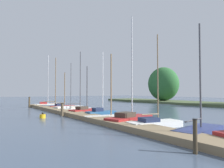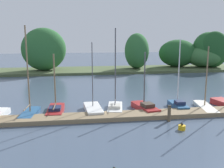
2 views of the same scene
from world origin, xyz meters
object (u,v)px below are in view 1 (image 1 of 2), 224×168
sailboat_5 (86,110)px  sailboat_7 (110,116)px  sailboat_3 (70,108)px  sailboat_4 (79,109)px  sailboat_9 (156,123)px  sailboat_1 (55,105)px  sailboat_0 (47,104)px  channel_buoy_1 (43,116)px  sailboat_8 (131,118)px  sailboat_2 (63,106)px  mooring_piling_0 (29,102)px  mooring_piling_1 (62,110)px  mooring_piling_2 (195,136)px  sailboat_10 (200,129)px  sailboat_6 (101,112)px

sailboat_5 → sailboat_7: bearing=-106.6°
sailboat_3 → sailboat_4: bearing=-85.7°
sailboat_3 → sailboat_9: sailboat_9 is taller
sailboat_1 → sailboat_7: size_ratio=1.31×
sailboat_0 → channel_buoy_1: bearing=-97.4°
sailboat_0 → sailboat_1: sailboat_0 is taller
sailboat_8 → sailboat_9: 2.32m
sailboat_3 → sailboat_2: bearing=80.2°
sailboat_2 → sailboat_9: size_ratio=0.80×
sailboat_1 → mooring_piling_0: sailboat_1 is taller
sailboat_8 → channel_buoy_1: 8.02m
mooring_piling_1 → mooring_piling_0: bearing=179.8°
sailboat_2 → sailboat_5: bearing=-91.1°
sailboat_5 → mooring_piling_2: 15.63m
sailboat_0 → sailboat_10: size_ratio=1.28×
sailboat_3 → sailboat_10: (17.66, 0.35, -0.02)m
sailboat_6 → channel_buoy_1: sailboat_6 is taller
channel_buoy_1 → sailboat_10: bearing=24.2°
channel_buoy_1 → sailboat_1: bearing=156.6°
sailboat_5 → mooring_piling_2: size_ratio=3.83×
sailboat_1 → sailboat_3: sailboat_1 is taller
sailboat_10 → sailboat_4: bearing=78.7°
sailboat_3 → sailboat_1: bearing=88.2°
sailboat_3 → sailboat_6: size_ratio=0.96×
mooring_piling_2 → sailboat_8: bearing=159.3°
sailboat_0 → sailboat_1: 2.72m
sailboat_2 → sailboat_4: 5.08m
sailboat_10 → channel_buoy_1: 12.95m
sailboat_6 → sailboat_7: size_ratio=1.11×
sailboat_8 → sailboat_5: bearing=74.4°
sailboat_0 → sailboat_4: sailboat_0 is taller
sailboat_8 → sailboat_6: bearing=71.8°
mooring_piling_0 → sailboat_1: bearing=43.4°
sailboat_8 → sailboat_3: bearing=74.8°
sailboat_10 → sailboat_2: bearing=78.6°
sailboat_10 → channel_buoy_1: bearing=102.7°
sailboat_5 → sailboat_8: 7.93m
sailboat_2 → sailboat_10: size_ratio=0.80×
mooring_piling_1 → sailboat_7: bearing=31.2°
sailboat_0 → sailboat_9: bearing=-78.3°
sailboat_3 → sailboat_10: sailboat_10 is taller
sailboat_10 → mooring_piling_2: size_ratio=4.70×
mooring_piling_1 → mooring_piling_2: size_ratio=0.96×
sailboat_1 → mooring_piling_0: 4.13m
sailboat_1 → mooring_piling_1: 11.12m
sailboat_2 → mooring_piling_1: size_ratio=3.94×
sailboat_0 → channel_buoy_1: (13.69, -4.41, -0.17)m
sailboat_8 → sailboat_7: bearing=79.7°
sailboat_7 → sailboat_10: sailboat_10 is taller
sailboat_3 → sailboat_10: bearing=-92.9°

